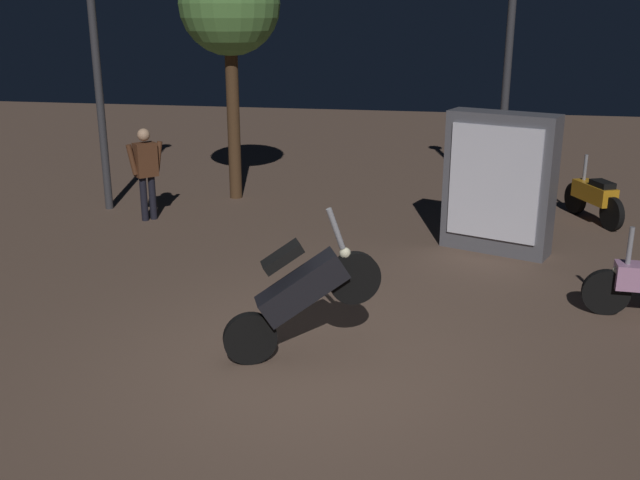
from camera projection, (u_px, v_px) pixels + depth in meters
ground_plane at (312, 368)px, 7.50m from camera, size 40.00×40.00×0.00m
motorcycle_black_foreground at (302, 293)px, 7.48m from camera, size 1.57×0.73×1.63m
motorcycle_orange_parked_left at (594, 197)px, 12.53m from camera, size 0.76×1.56×1.11m
person_rider_beside at (146, 166)px, 12.48m from camera, size 0.51×0.54×1.60m
streetlamp_near at (510, 28)px, 12.74m from camera, size 0.36×0.36×5.07m
streetlamp_far at (92, 15)px, 12.44m from camera, size 0.36×0.36×5.47m
tree_left_bg at (229, 7)px, 13.19m from camera, size 1.85×1.85×4.54m
kiosk_billboard at (499, 183)px, 10.83m from camera, size 1.67×1.04×2.10m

